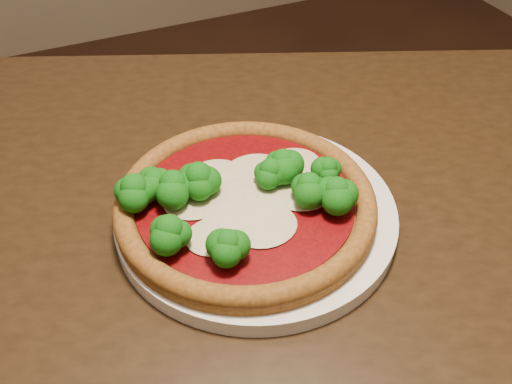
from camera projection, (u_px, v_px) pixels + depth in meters
name	position (u px, v px, depth m)	size (l,w,h in m)	color
dining_table	(285.00, 309.00, 0.63)	(1.55, 1.28, 0.75)	black
plate	(256.00, 214.00, 0.61)	(0.30, 0.30, 0.02)	silver
pizza	(242.00, 200.00, 0.58)	(0.27, 0.27, 0.06)	brown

